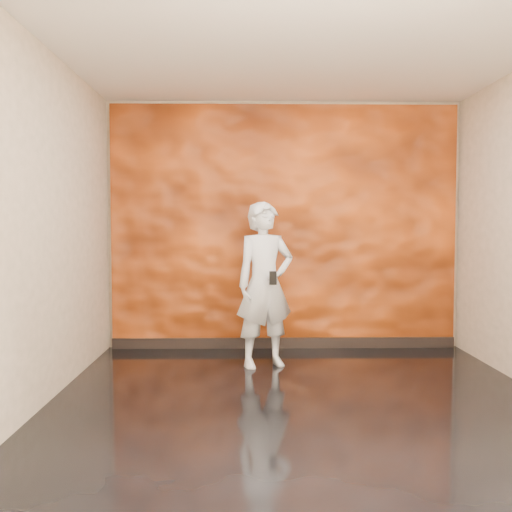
% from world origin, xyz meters
% --- Properties ---
extents(room, '(4.02, 4.02, 2.81)m').
position_xyz_m(room, '(0.00, 0.00, 1.40)').
color(room, black).
rests_on(room, ground).
extents(feature_wall, '(3.90, 0.06, 2.75)m').
position_xyz_m(feature_wall, '(0.00, 1.96, 1.38)').
color(feature_wall, orange).
rests_on(feature_wall, ground).
extents(baseboard, '(3.90, 0.04, 0.12)m').
position_xyz_m(baseboard, '(0.00, 1.92, 0.06)').
color(baseboard, black).
rests_on(baseboard, ground).
extents(man, '(0.69, 0.57, 1.63)m').
position_xyz_m(man, '(-0.24, 1.10, 0.82)').
color(man, '#A9AFB8').
rests_on(man, ground).
extents(phone, '(0.07, 0.03, 0.13)m').
position_xyz_m(phone, '(-0.18, 0.87, 0.90)').
color(phone, black).
rests_on(phone, man).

